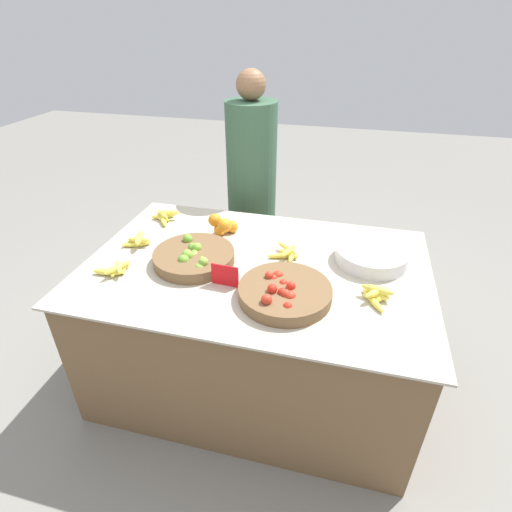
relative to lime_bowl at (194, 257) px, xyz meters
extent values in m
plane|color=gray|center=(0.30, 0.06, -0.79)|extent=(12.00, 12.00, 0.00)
cube|color=brown|center=(0.30, 0.06, -0.42)|extent=(1.61, 1.07, 0.75)
cube|color=#BCB29E|center=(0.30, 0.06, -0.04)|extent=(1.68, 1.12, 0.01)
cylinder|color=brown|center=(0.00, 0.00, 0.00)|extent=(0.40, 0.40, 0.06)
sphere|color=#7AB238|center=(-0.03, -0.05, 0.00)|extent=(0.04, 0.04, 0.04)
sphere|color=#89BC42|center=(0.05, -0.03, 0.00)|extent=(0.06, 0.06, 0.06)
sphere|color=#6BA333|center=(-0.02, -0.07, 0.02)|extent=(0.06, 0.06, 0.06)
sphere|color=#89BC42|center=(0.07, -0.10, 0.01)|extent=(0.06, 0.06, 0.06)
sphere|color=#7AB238|center=(0.00, 0.04, 0.03)|extent=(0.05, 0.05, 0.05)
sphere|color=#6BA333|center=(0.00, 0.01, 0.01)|extent=(0.04, 0.04, 0.04)
sphere|color=#89BC42|center=(0.08, -0.08, 0.04)|extent=(0.04, 0.04, 0.04)
sphere|color=#7AB238|center=(-0.02, -0.04, 0.03)|extent=(0.05, 0.05, 0.05)
sphere|color=#89BC42|center=(0.00, -0.01, 0.01)|extent=(0.05, 0.05, 0.05)
sphere|color=#6BA333|center=(0.10, -0.10, 0.00)|extent=(0.04, 0.04, 0.04)
sphere|color=#6BA333|center=(-0.02, 0.05, 0.02)|extent=(0.05, 0.05, 0.05)
sphere|color=#6BA333|center=(-0.07, 0.11, 0.03)|extent=(0.05, 0.05, 0.05)
cylinder|color=brown|center=(0.49, -0.17, 0.00)|extent=(0.41, 0.41, 0.06)
sphere|color=red|center=(0.52, -0.23, 0.02)|extent=(0.05, 0.05, 0.05)
sphere|color=red|center=(0.49, -0.17, -0.01)|extent=(0.04, 0.04, 0.04)
sphere|color=red|center=(0.48, -0.22, 0.03)|extent=(0.04, 0.04, 0.04)
sphere|color=red|center=(0.43, -0.21, -0.01)|extent=(0.04, 0.04, 0.04)
sphere|color=red|center=(0.44, -0.22, 0.04)|extent=(0.04, 0.04, 0.04)
sphere|color=red|center=(0.50, -0.22, 0.03)|extent=(0.04, 0.04, 0.04)
sphere|color=red|center=(0.52, -0.29, 0.02)|extent=(0.04, 0.04, 0.04)
sphere|color=red|center=(0.52, -0.22, 0.00)|extent=(0.05, 0.05, 0.05)
sphere|color=red|center=(0.41, -0.11, 0.03)|extent=(0.04, 0.04, 0.04)
sphere|color=red|center=(0.48, -0.30, 0.00)|extent=(0.04, 0.04, 0.04)
sphere|color=red|center=(0.48, -0.22, 0.00)|extent=(0.05, 0.05, 0.05)
sphere|color=red|center=(0.44, -0.08, 0.02)|extent=(0.05, 0.05, 0.05)
sphere|color=red|center=(0.42, -0.11, 0.01)|extent=(0.05, 0.05, 0.05)
sphere|color=red|center=(0.43, -0.06, 0.00)|extent=(0.04, 0.04, 0.04)
sphere|color=red|center=(0.43, -0.29, 0.04)|extent=(0.05, 0.05, 0.05)
sphere|color=red|center=(0.47, -0.14, 0.02)|extent=(0.04, 0.04, 0.04)
sphere|color=red|center=(0.51, -0.17, 0.03)|extent=(0.04, 0.04, 0.04)
sphere|color=orange|center=(0.09, 0.35, 0.00)|extent=(0.07, 0.07, 0.07)
sphere|color=orange|center=(0.03, 0.33, 0.00)|extent=(0.06, 0.06, 0.06)
sphere|color=orange|center=(0.03, 0.30, 0.00)|extent=(0.07, 0.07, 0.07)
sphere|color=orange|center=(0.08, 0.25, 0.06)|extent=(0.08, 0.08, 0.08)
sphere|color=orange|center=(0.00, 0.31, 0.05)|extent=(0.07, 0.07, 0.07)
cylinder|color=silver|center=(0.85, 0.23, 0.00)|extent=(0.36, 0.36, 0.07)
cube|color=red|center=(0.21, -0.15, 0.02)|extent=(0.13, 0.01, 0.11)
ellipsoid|color=#EFDB4C|center=(0.85, -0.10, -0.02)|extent=(0.09, 0.15, 0.03)
ellipsoid|color=#EFDB4C|center=(0.87, -0.13, -0.02)|extent=(0.10, 0.13, 0.03)
ellipsoid|color=#EFDB4C|center=(0.87, -0.09, -0.01)|extent=(0.11, 0.04, 0.03)
ellipsoid|color=#EFDB4C|center=(0.90, -0.07, -0.02)|extent=(0.08, 0.12, 0.03)
ellipsoid|color=#EFDB4C|center=(0.87, -0.09, 0.01)|extent=(0.11, 0.11, 0.03)
ellipsoid|color=#EFDB4C|center=(0.88, -0.08, 0.01)|extent=(0.14, 0.06, 0.03)
ellipsoid|color=#EFDB4C|center=(0.46, 0.16, -0.02)|extent=(0.04, 0.12, 0.03)
ellipsoid|color=#EFDB4C|center=(0.42, 0.15, -0.02)|extent=(0.16, 0.08, 0.03)
ellipsoid|color=#EFDB4C|center=(0.44, 0.17, -0.01)|extent=(0.12, 0.08, 0.04)
ellipsoid|color=#EFDB4C|center=(0.44, 0.16, 0.01)|extent=(0.08, 0.13, 0.03)
ellipsoid|color=#EFDB4C|center=(0.43, 0.20, 0.00)|extent=(0.12, 0.11, 0.03)
ellipsoid|color=#EFDB4C|center=(-0.35, 0.08, -0.02)|extent=(0.13, 0.08, 0.03)
ellipsoid|color=#EFDB4C|center=(-0.39, 0.08, -0.02)|extent=(0.09, 0.11, 0.03)
ellipsoid|color=#EFDB4C|center=(-0.35, 0.10, -0.02)|extent=(0.13, 0.04, 0.03)
ellipsoid|color=#EFDB4C|center=(-0.34, 0.09, 0.01)|extent=(0.08, 0.15, 0.04)
ellipsoid|color=#EFDB4C|center=(-0.34, 0.08, 0.01)|extent=(0.12, 0.05, 0.03)
ellipsoid|color=#EFDB4C|center=(-0.31, -0.15, -0.02)|extent=(0.07, 0.11, 0.03)
ellipsoid|color=#EFDB4C|center=(-0.35, -0.18, -0.02)|extent=(0.12, 0.09, 0.03)
ellipsoid|color=#EFDB4C|center=(-0.32, -0.17, -0.02)|extent=(0.09, 0.12, 0.03)
ellipsoid|color=#EFDB4C|center=(-0.36, -0.20, -0.02)|extent=(0.14, 0.05, 0.03)
ellipsoid|color=#EFDB4C|center=(-0.33, -0.18, -0.02)|extent=(0.05, 0.12, 0.03)
ellipsoid|color=#EFDB4C|center=(-0.31, -0.18, 0.00)|extent=(0.10, 0.11, 0.03)
ellipsoid|color=#EFDB4C|center=(-0.31, -0.19, 0.01)|extent=(0.09, 0.14, 0.03)
ellipsoid|color=#EFDB4C|center=(-0.36, 0.39, -0.02)|extent=(0.12, 0.06, 0.03)
ellipsoid|color=#EFDB4C|center=(-0.34, 0.36, -0.02)|extent=(0.11, 0.14, 0.03)
ellipsoid|color=#EFDB4C|center=(-0.37, 0.41, -0.02)|extent=(0.12, 0.08, 0.03)
ellipsoid|color=#EFDB4C|center=(-0.36, 0.42, -0.02)|extent=(0.14, 0.10, 0.03)
ellipsoid|color=#EFDB4C|center=(-0.36, 0.39, 0.01)|extent=(0.11, 0.10, 0.03)
ellipsoid|color=#EFDB4C|center=(-0.32, 0.41, 0.01)|extent=(0.13, 0.07, 0.03)
cylinder|color=#385B42|center=(0.04, 0.96, -0.12)|extent=(0.33, 0.33, 1.36)
sphere|color=#896042|center=(0.04, 0.96, 0.66)|extent=(0.18, 0.18, 0.18)
camera|label=1|loc=(0.71, -1.55, 1.04)|focal=28.00mm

